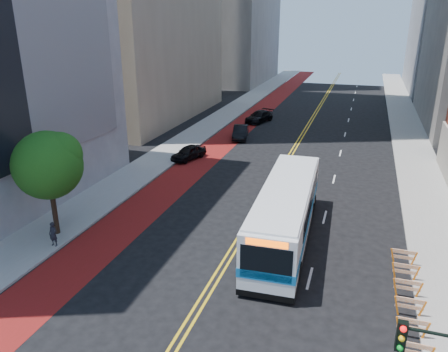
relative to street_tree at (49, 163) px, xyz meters
name	(u,v)px	position (x,y,z in m)	size (l,w,h in m)	color
ground	(184,332)	(11.24, -6.04, -4.91)	(160.00, 160.00, 0.00)	black
sidewalk_left	(189,139)	(-0.76, 23.96, -4.84)	(4.00, 140.00, 0.15)	gray
sidewalk_right	(416,159)	(23.24, 23.96, -4.84)	(4.00, 140.00, 0.15)	gray
bus_lane_paint	(222,143)	(3.14, 23.96, -4.91)	(3.60, 140.00, 0.01)	maroon
center_line_inner	(292,149)	(11.06, 23.96, -4.91)	(0.14, 140.00, 0.01)	gold
center_line_outer	(296,149)	(11.42, 23.96, -4.91)	(0.14, 140.00, 0.01)	gold
lane_dashes	(345,134)	(16.04, 31.96, -4.90)	(0.14, 98.20, 0.01)	silver
construction_barriers	(411,315)	(20.84, -2.62, -4.24)	(1.42, 10.91, 1.00)	orange
street_tree	(49,163)	(0.00, 0.00, 0.00)	(4.20, 4.20, 6.70)	black
transit_bus	(286,212)	(13.95, 3.86, -3.00)	(3.43, 13.41, 3.66)	silver
car_a	(189,153)	(1.94, 17.27, -4.22)	(1.63, 4.05, 1.38)	black
car_b	(241,132)	(4.66, 26.36, -4.17)	(1.58, 4.52, 1.49)	black
car_c	(259,117)	(4.73, 35.15, -4.18)	(2.04, 5.01, 1.45)	black
pedestrian	(53,234)	(0.84, -1.48, -3.99)	(0.56, 0.37, 1.53)	black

